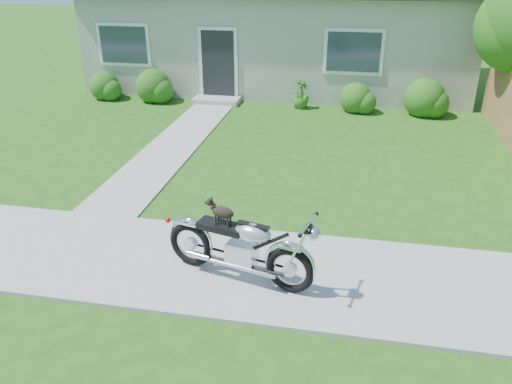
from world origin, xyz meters
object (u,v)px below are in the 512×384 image
Objects in this scene: motorcycle_with_dog at (241,247)px; potted_plant_left at (163,89)px; potted_plant_right at (301,94)px; house at (282,18)px.

potted_plant_left is at bearing 130.70° from motorcycle_with_dog.
potted_plant_right is at bearing 0.00° from potted_plant_left.
house is 5.01m from potted_plant_left.
motorcycle_with_dog is (4.41, -8.83, 0.17)m from potted_plant_left.
potted_plant_right is at bearing 105.18° from motorcycle_with_dog.
potted_plant_left is 9.87m from motorcycle_with_dog.
motorcycle_with_dog is at bearing -84.21° from house.
motorcycle_with_dog is at bearing -63.48° from potted_plant_left.
house reaches higher than motorcycle_with_dog.
potted_plant_right is 0.38× the size of motorcycle_with_dog.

